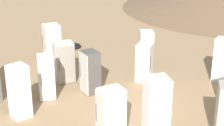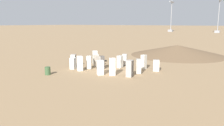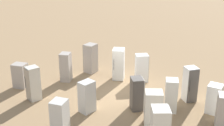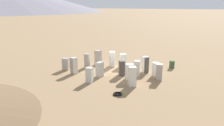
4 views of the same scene
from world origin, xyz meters
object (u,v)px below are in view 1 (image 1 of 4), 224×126
Objects in this scene: discarded_fridge_3 at (111,115)px; scrap_tire at (73,46)px; discarded_fridge_5 at (64,62)px; discarded_fridge_9 at (146,47)px; discarded_fridge_4 at (90,72)px; discarded_fridge_7 at (19,91)px; discarded_fridge_6 at (156,107)px; discarded_fridge_1 at (52,45)px; discarded_fridge_10 at (222,60)px; discarded_fridge_14 at (46,77)px; discarded_fridge_13 at (144,62)px.

discarded_fridge_3 reaches higher than scrap_tire.
discarded_fridge_9 is (3.19, -2.69, -0.06)m from discarded_fridge_5.
discarded_fridge_7 reaches higher than discarded_fridge_4.
discarded_fridge_6 is 1.04× the size of discarded_fridge_7.
discarded_fridge_6 reaches higher than discarded_fridge_9.
scrap_tire is at bearing 97.25° from discarded_fridge_6.
discarded_fridge_1 is 7.31m from discarded_fridge_6.
discarded_fridge_9 is at bearing 173.64° from discarded_fridge_10.
discarded_fridge_4 is 1.67m from discarded_fridge_14.
discarded_fridge_7 reaches higher than scrap_tire.
discarded_fridge_4 is at bearing -177.70° from discarded_fridge_14.
discarded_fridge_6 is at bearing -169.59° from discarded_fridge_1.
discarded_fridge_14 is (-3.12, -1.38, -0.13)m from discarded_fridge_1.
discarded_fridge_14 is (-3.77, 6.06, -0.09)m from discarded_fridge_10.
discarded_fridge_5 is 0.86× the size of discarded_fridge_6.
scrap_tire is at bearing 42.87° from discarded_fridge_7.
discarded_fridge_1 is 3.49m from discarded_fridge_4.
discarded_fridge_10 is 3.17m from discarded_fridge_13.
discarded_fridge_10 is at bearing -127.62° from discarded_fridge_1.
discarded_fridge_10 is (2.12, -6.14, 0.09)m from discarded_fridge_5.
discarded_fridge_14 is at bearing -164.82° from scrap_tire.
discarded_fridge_1 is 1.15× the size of discarded_fridge_14.
discarded_fridge_1 reaches higher than discarded_fridge_7.
discarded_fridge_1 is 4.88m from discarded_fridge_7.
discarded_fridge_6 is at bearing -53.80° from discarded_fridge_7.
discarded_fridge_1 is 2.78m from scrap_tire.
discarded_fridge_13 is 4.13m from discarded_fridge_14.
discarded_fridge_7 reaches higher than discarded_fridge_13.
discarded_fridge_1 is 4.35m from discarded_fridge_9.
discarded_fridge_1 is at bearing -87.67° from discarded_fridge_5.
scrap_tire is (4.78, 2.92, -0.75)m from discarded_fridge_4.
discarded_fridge_6 is 1.25× the size of discarded_fridge_9.
discarded_fridge_3 is 1.09× the size of discarded_fridge_9.
discarded_fridge_5 is at bearing -160.11° from scrap_tire.
discarded_fridge_9 is 5.50m from discarded_fridge_14.
discarded_fridge_5 is 6.50m from discarded_fridge_10.
discarded_fridge_9 reaches higher than scrap_tire.
discarded_fridge_10 is 7.14m from discarded_fridge_14.
discarded_fridge_7 is at bearing -169.26° from scrap_tire.
discarded_fridge_10 is (5.38, -6.23, -0.01)m from discarded_fridge_7.
discarded_fridge_10 reaches higher than scrap_tire.
discarded_fridge_14 is at bearing -46.01° from discarded_fridge_13.
discarded_fridge_3 is 9.11m from scrap_tire.
discarded_fridge_7 reaches higher than discarded_fridge_5.
discarded_fridge_6 is 1.20× the size of discarded_fridge_13.
discarded_fridge_3 is at bearing 3.71° from discarded_fridge_13.
discarded_fridge_10 is 2.32× the size of scrap_tire.
discarded_fridge_10 reaches higher than discarded_fridge_4.
discarded_fridge_13 is at bearing 80.33° from discarded_fridge_9.
discarded_fridge_6 is 2.43× the size of scrap_tire.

